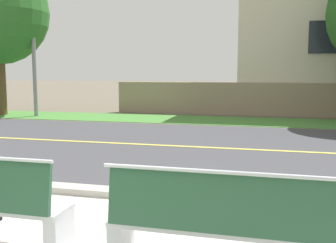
# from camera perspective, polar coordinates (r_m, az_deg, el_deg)

# --- Properties ---
(ground_plane) EXTENTS (140.00, 140.00, 0.00)m
(ground_plane) POSITION_cam_1_polar(r_m,az_deg,el_deg) (11.27, 5.42, -2.32)
(ground_plane) COLOR #665B4C
(curb_edge) EXTENTS (44.00, 0.30, 0.11)m
(curb_edge) POSITION_cam_1_polar(r_m,az_deg,el_deg) (5.88, -3.31, -10.54)
(curb_edge) COLOR #ADA89E
(curb_edge) RESTS_ON ground_plane
(street_asphalt) EXTENTS (52.00, 8.00, 0.01)m
(street_asphalt) POSITION_cam_1_polar(r_m,az_deg,el_deg) (9.81, 4.05, -3.69)
(street_asphalt) COLOR #424247
(street_asphalt) RESTS_ON ground_plane
(road_centre_line) EXTENTS (48.00, 0.14, 0.01)m
(road_centre_line) POSITION_cam_1_polar(r_m,az_deg,el_deg) (9.81, 4.05, -3.66)
(road_centre_line) COLOR #E0CC4C
(road_centre_line) RESTS_ON ground_plane
(far_verge_grass) EXTENTS (48.00, 2.80, 0.02)m
(far_verge_grass) POSITION_cam_1_polar(r_m,az_deg,el_deg) (15.25, 7.78, 0.13)
(far_verge_grass) COLOR #478438
(far_verge_grass) RESTS_ON ground_plane
(bench_right) EXTENTS (2.04, 0.48, 1.01)m
(bench_right) POSITION_cam_1_polar(r_m,az_deg,el_deg) (3.72, 7.03, -14.56)
(bench_right) COLOR silver
(bench_right) RESTS_ON ground_plane
(streetlamp) EXTENTS (0.24, 2.10, 6.68)m
(streetlamp) POSITION_cam_1_polar(r_m,az_deg,el_deg) (17.71, -18.49, 13.22)
(streetlamp) COLOR gray
(streetlamp) RESTS_ON ground_plane
(garden_wall) EXTENTS (13.00, 0.36, 1.40)m
(garden_wall) POSITION_cam_1_polar(r_m,az_deg,el_deg) (17.30, 13.66, 3.12)
(garden_wall) COLOR gray
(garden_wall) RESTS_ON ground_plane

